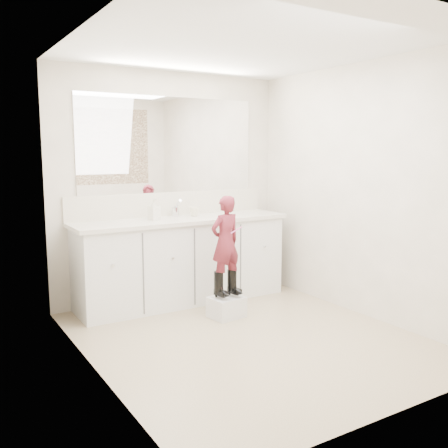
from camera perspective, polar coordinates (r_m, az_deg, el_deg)
floor at (r=4.37m, az=2.71°, el=-12.82°), size 3.00×3.00×0.00m
ceiling at (r=4.16m, az=2.95°, el=19.77°), size 3.00×3.00×0.00m
wall_back at (r=5.39m, az=-6.21°, el=4.28°), size 2.60×0.00×2.60m
wall_front at (r=2.98m, az=19.29°, el=0.67°), size 2.60×0.00×2.60m
wall_left at (r=3.53m, az=-14.91°, el=1.97°), size 0.00×3.00×3.00m
wall_right at (r=4.94m, az=15.42°, el=3.67°), size 0.00×3.00×3.00m
vanity_cabinet at (r=5.26m, az=-4.79°, el=-4.34°), size 2.20×0.55×0.85m
countertop at (r=5.17m, az=-4.78°, el=0.45°), size 2.28×0.58×0.04m
backsplash at (r=5.39m, az=-6.11°, el=2.31°), size 2.28×0.03×0.25m
mirror at (r=5.37m, az=-6.23°, el=8.97°), size 2.00×0.02×1.00m
dot_panel at (r=2.97m, az=19.56°, el=9.35°), size 2.00×0.01×1.20m
faucet at (r=5.30m, az=-5.59°, el=1.41°), size 0.08×0.08×0.10m
cup at (r=5.31m, az=-3.43°, el=1.44°), size 0.13×0.13×0.10m
soap_bottle at (r=5.06m, az=-7.99°, el=1.66°), size 0.12×0.12×0.21m
step_stool at (r=4.83m, az=0.28°, el=-9.47°), size 0.34×0.29×0.20m
boot_left at (r=4.75m, az=-0.62°, el=-6.95°), size 0.11×0.18×0.26m
boot_right at (r=4.82m, az=0.92°, el=-6.71°), size 0.11×0.18×0.26m
toddler at (r=4.69m, az=0.16°, el=-2.03°), size 0.34×0.24×0.87m
toothbrush at (r=4.64m, az=1.41°, el=-0.70°), size 0.14×0.03×0.06m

